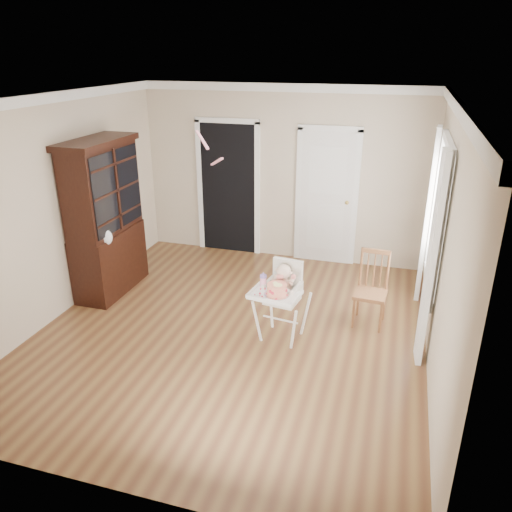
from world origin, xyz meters
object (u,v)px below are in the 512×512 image
(high_chair, at_px, (282,292))
(china_cabinet, at_px, (105,218))
(sippy_cup, at_px, (263,280))
(dining_chair, at_px, (371,291))
(cake, at_px, (277,290))

(high_chair, bearing_deg, china_cabinet, 175.80)
(sippy_cup, bearing_deg, china_cabinet, 165.02)
(dining_chair, bearing_deg, china_cabinet, -174.84)
(high_chair, distance_m, china_cabinet, 2.69)
(high_chair, relative_size, dining_chair, 1.04)
(cake, relative_size, dining_chair, 0.30)
(dining_chair, bearing_deg, cake, -134.10)
(cake, distance_m, china_cabinet, 2.72)
(cake, relative_size, china_cabinet, 0.13)
(cake, bearing_deg, china_cabinet, 162.90)
(dining_chair, bearing_deg, high_chair, -141.93)
(sippy_cup, relative_size, dining_chair, 0.20)
(sippy_cup, xyz_separation_m, dining_chair, (1.16, 0.71, -0.31))
(high_chair, xyz_separation_m, sippy_cup, (-0.21, -0.06, 0.15))
(sippy_cup, relative_size, china_cabinet, 0.09)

